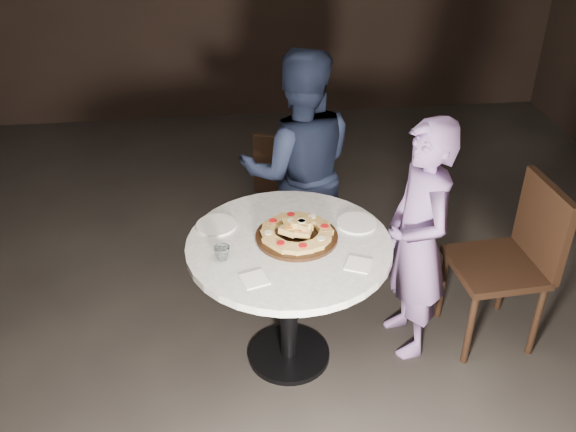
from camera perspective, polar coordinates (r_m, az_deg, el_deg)
The scene contains 13 objects.
floor at distance 3.79m, azimuth 0.61°, elevation -12.16°, with size 7.00×7.00×0.00m, color black.
table at distance 3.36m, azimuth 0.10°, elevation -4.46°, with size 1.26×1.26×0.79m.
serving_board at distance 3.30m, azimuth 0.77°, elevation -1.83°, with size 0.43×0.43×0.02m, color black.
focaccia_pile at distance 3.28m, azimuth 0.85°, elevation -1.29°, with size 0.38×0.38×0.10m.
plate_left at distance 3.42m, azimuth -6.39°, elevation -0.81°, with size 0.21×0.21×0.01m, color white.
plate_right at distance 3.43m, azimuth 6.13°, elevation -0.64°, with size 0.21×0.21×0.01m, color white.
water_glass at distance 3.15m, azimuth -5.85°, elevation -3.30°, with size 0.08×0.08×0.07m, color silver.
napkin_near at distance 3.03m, azimuth -3.00°, elevation -5.65°, with size 0.12×0.12×0.01m, color white.
napkin_far at distance 3.14m, azimuth 6.25°, elevation -4.31°, with size 0.12×0.12×0.01m, color white.
chair_far at distance 4.49m, azimuth -0.15°, elevation 3.46°, with size 0.51×0.53×0.85m.
chair_right at distance 3.79m, azimuth 19.52°, elevation -3.17°, with size 0.52×0.50×1.00m.
diner_navy at distance 3.98m, azimuth 0.97°, elevation 4.09°, with size 0.75×0.59×1.55m, color black.
diner_teal at distance 3.51m, azimuth 11.43°, elevation -2.25°, with size 0.51×0.34×1.41m, color slate.
Camera 1 is at (-0.34, -2.69, 2.66)m, focal length 40.00 mm.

